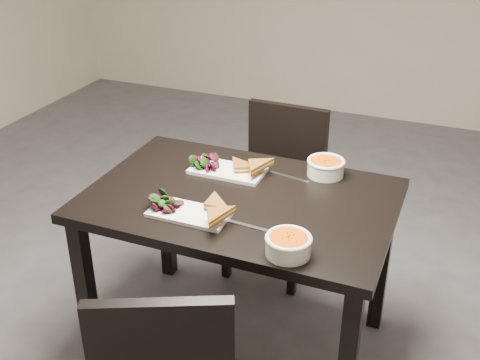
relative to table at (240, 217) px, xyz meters
The scene contains 13 objects.
ground 0.86m from the table, 118.99° to the left, with size 5.00×5.00×0.00m, color #47474C.
table is the anchor object (origin of this frame).
chair_far 0.70m from the table, 95.10° to the left, with size 0.43×0.43×0.85m.
plate_near 0.26m from the table, 119.48° to the right, with size 0.30×0.15×0.02m, color white.
sandwich_near 0.24m from the table, 105.35° to the right, with size 0.15×0.11×0.05m, color #A76223, non-canonical shape.
salad_near 0.33m from the table, 136.21° to the right, with size 0.09×0.08×0.04m, color black, non-canonical shape.
soup_bowl_near 0.45m from the table, 46.02° to the right, with size 0.16×0.16×0.07m.
cutlery_near 0.25m from the table, 59.28° to the right, with size 0.18×0.02×0.00m, color silver.
plate_far 0.24m from the table, 127.02° to the left, with size 0.31×0.16×0.02m, color white.
sandwich_far 0.22m from the table, 111.99° to the left, with size 0.16×0.12×0.05m, color #A76223, non-canonical shape.
salad_far 0.31m from the table, 143.44° to the left, with size 0.10×0.09×0.04m, color black, non-canonical shape.
soup_bowl_far 0.43m from the table, 48.87° to the left, with size 0.16×0.16×0.07m.
cutlery_far 0.28m from the table, 59.67° to the left, with size 0.18×0.02×0.00m, color silver.
Camera 1 is at (1.04, -2.37, 1.88)m, focal length 44.01 mm.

